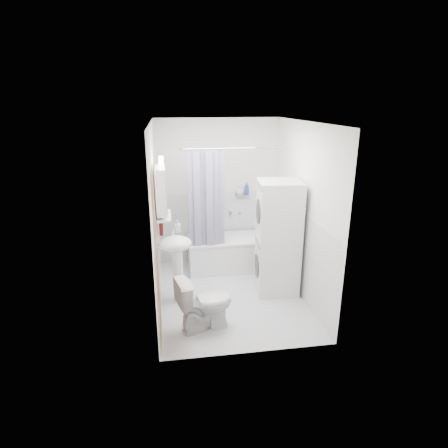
{
  "coord_description": "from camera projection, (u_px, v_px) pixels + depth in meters",
  "views": [
    {
      "loc": [
        -0.83,
        -4.7,
        2.65
      ],
      "look_at": [
        -0.08,
        0.15,
        1.03
      ],
      "focal_mm": 30.0,
      "sensor_mm": 36.0,
      "label": 1
    }
  ],
  "objects": [
    {
      "name": "shampoo_a",
      "position": [
        239.0,
        191.0,
        6.19
      ],
      "size": [
        0.13,
        0.17,
        0.13
      ],
      "primitive_type": "imported",
      "color": "gray",
      "rests_on": "shower_caddy"
    },
    {
      "name": "medicine_cabinet",
      "position": [
        161.0,
        189.0,
        4.83
      ],
      "size": [
        0.13,
        0.5,
        0.71
      ],
      "color": "white",
      "rests_on": "room_walls"
    },
    {
      "name": "wainscot",
      "position": [
        228.0,
        249.0,
        5.44
      ],
      "size": [
        1.98,
        2.58,
        2.58
      ],
      "color": "white",
      "rests_on": "ground"
    },
    {
      "name": "floor",
      "position": [
        231.0,
        295.0,
        5.36
      ],
      "size": [
        2.6,
        2.6,
        0.0
      ],
      "primitive_type": "plane",
      "color": "silver",
      "rests_on": "ground"
    },
    {
      "name": "tub_spout",
      "position": [
        239.0,
        212.0,
        6.31
      ],
      "size": [
        0.04,
        0.12,
        0.04
      ],
      "primitive_type": "cylinder",
      "rotation": [
        1.57,
        0.0,
        0.0
      ],
      "color": "silver",
      "rests_on": "room_walls"
    },
    {
      "name": "shower_curtain",
      "position": [
        207.0,
        200.0,
        5.54
      ],
      "size": [
        0.55,
        0.02,
        1.45
      ],
      "color": "#141344",
      "rests_on": "curtain_rod"
    },
    {
      "name": "sink",
      "position": [
        176.0,
        254.0,
        4.99
      ],
      "size": [
        0.44,
        0.37,
        1.04
      ],
      "color": "white",
      "rests_on": "ground"
    },
    {
      "name": "toilet",
      "position": [
        205.0,
        303.0,
        4.49
      ],
      "size": [
        0.75,
        0.53,
        0.67
      ],
      "primitive_type": "imported",
      "rotation": [
        0.0,
        0.0,
        1.8
      ],
      "color": "white",
      "rests_on": "ground"
    },
    {
      "name": "washer_dryer",
      "position": [
        278.0,
        238.0,
        5.27
      ],
      "size": [
        0.63,
        0.63,
        1.62
      ],
      "rotation": [
        0.0,
        0.0,
        -0.1
      ],
      "color": "white",
      "rests_on": "ground"
    },
    {
      "name": "shelf",
      "position": [
        164.0,
        216.0,
        4.95
      ],
      "size": [
        0.18,
        0.54,
        0.02
      ],
      "primitive_type": "cube",
      "color": "silver",
      "rests_on": "room_walls"
    },
    {
      "name": "door",
      "position": [
        160.0,
        248.0,
        4.39
      ],
      "size": [
        0.05,
        2.0,
        2.0
      ],
      "color": "brown",
      "rests_on": "ground"
    },
    {
      "name": "shelf_bottle",
      "position": [
        164.0,
        216.0,
        4.79
      ],
      "size": [
        0.07,
        0.18,
        0.07
      ],
      "primitive_type": "imported",
      "color": "gray",
      "rests_on": "shelf"
    },
    {
      "name": "shower_caddy",
      "position": [
        243.0,
        195.0,
        6.22
      ],
      "size": [
        0.22,
        0.06,
        0.02
      ],
      "primitive_type": "cube",
      "color": "silver",
      "rests_on": "room_walls"
    },
    {
      "name": "soap_pump",
      "position": [
        178.0,
        229.0,
        5.19
      ],
      "size": [
        0.08,
        0.17,
        0.08
      ],
      "primitive_type": "imported",
      "color": "gray",
      "rests_on": "sink"
    },
    {
      "name": "room_walls",
      "position": [
        232.0,
        194.0,
        4.89
      ],
      "size": [
        2.6,
        2.6,
        2.6
      ],
      "color": "white",
      "rests_on": "ground"
    },
    {
      "name": "shelf_cup",
      "position": [
        164.0,
        209.0,
        5.04
      ],
      "size": [
        0.1,
        0.09,
        0.1
      ],
      "primitive_type": "imported",
      "color": "gray",
      "rests_on": "shelf"
    },
    {
      "name": "shampoo_b",
      "position": [
        247.0,
        192.0,
        6.21
      ],
      "size": [
        0.08,
        0.21,
        0.08
      ],
      "primitive_type": "imported",
      "color": "#244491",
      "rests_on": "shower_caddy"
    },
    {
      "name": "curtain_rod",
      "position": [
        235.0,
        148.0,
        5.36
      ],
      "size": [
        1.57,
        0.02,
        0.02
      ],
      "primitive_type": "cylinder",
      "rotation": [
        0.0,
        1.57,
        0.0
      ],
      "color": "silver",
      "rests_on": "room_walls"
    },
    {
      "name": "towel",
      "position": [
        160.0,
        201.0,
        5.13
      ],
      "size": [
        0.07,
        0.37,
        0.88
      ],
      "color": "#591821",
      "rests_on": "room_walls"
    },
    {
      "name": "bathtub",
      "position": [
        231.0,
        251.0,
        6.15
      ],
      "size": [
        1.39,
        0.66,
        0.53
      ],
      "color": "white",
      "rests_on": "ground"
    }
  ]
}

